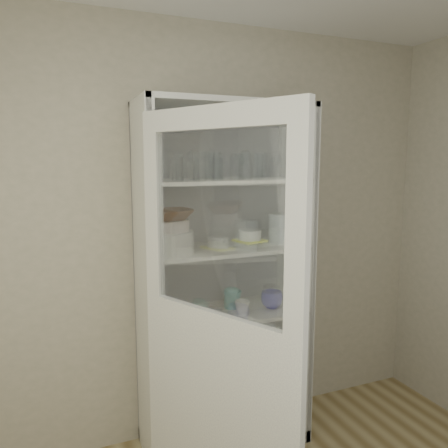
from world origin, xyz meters
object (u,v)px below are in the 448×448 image
object	(u,v)px
cream_dish	(212,368)
cupboard_door	(217,360)
goblet_3	(277,165)
white_canister	(157,308)
yellow_trivet	(250,241)
mug_blue	(272,300)
goblet_0	(156,164)
cream_bowl	(171,226)
mug_teal	(232,299)
glass_platter	(250,243)
pantry_cabinet	(220,295)
plate_stack_front	(171,243)
terracotta_bowl	(171,215)
goblet_1	(194,163)
mug_white	(242,308)
measuring_cups	(211,312)
tin_box	(268,361)
grey_bowl_stack	(280,228)
goblet_2	(245,163)
teal_jar	(232,299)
white_ramekin	(250,235)
plate_stack_back	(163,241)

from	to	relation	value
cream_dish	cupboard_door	bearing A→B (deg)	-108.86
goblet_3	white_canister	distance (m)	1.16
yellow_trivet	mug_blue	xyz separation A→B (m)	(0.13, -0.06, -0.37)
goblet_0	cream_bowl	world-z (taller)	goblet_0
goblet_3	mug_teal	size ratio (longest dim) A/B	1.40
white_canister	yellow_trivet	bearing A→B (deg)	-1.41
goblet_0	goblet_3	world-z (taller)	goblet_0
glass_platter	pantry_cabinet	bearing A→B (deg)	158.07
mug_blue	mug_teal	xyz separation A→B (m)	(-0.22, 0.11, -0.00)
plate_stack_front	terracotta_bowl	distance (m)	0.15
terracotta_bowl	goblet_1	bearing A→B (deg)	39.14
goblet_0	cream_bowl	xyz separation A→B (m)	(0.04, -0.15, -0.33)
goblet_3	mug_teal	world-z (taller)	goblet_3
goblet_1	mug_blue	bearing A→B (deg)	-16.38
goblet_1	cream_dish	bearing A→B (deg)	-38.18
goblet_1	mug_white	size ratio (longest dim) A/B	2.05
goblet_3	measuring_cups	distance (m)	1.01
pantry_cabinet	tin_box	size ratio (longest dim) A/B	11.83
pantry_cabinet	grey_bowl_stack	world-z (taller)	pantry_cabinet
goblet_1	terracotta_bowl	distance (m)	0.37
mug_blue	mug_white	distance (m)	0.22
goblet_1	mug_teal	size ratio (longest dim) A/B	1.66
goblet_3	grey_bowl_stack	bearing A→B (deg)	-108.37
pantry_cabinet	goblet_2	world-z (taller)	pantry_cabinet
mug_blue	teal_jar	bearing A→B (deg)	177.06
goblet_3	goblet_1	bearing A→B (deg)	-176.48
plate_stack_front	white_ramekin	xyz separation A→B (m)	(0.52, 0.08, -0.00)
terracotta_bowl	white_ramekin	bearing A→B (deg)	8.61
white_ramekin	plate_stack_front	bearing A→B (deg)	-171.39
mug_teal	white_ramekin	bearing A→B (deg)	-47.22
white_canister	tin_box	distance (m)	0.84
terracotta_bowl	mug_blue	world-z (taller)	terracotta_bowl
plate_stack_back	goblet_3	bearing A→B (deg)	-2.10
teal_jar	yellow_trivet	bearing A→B (deg)	-20.69
pantry_cabinet	mug_blue	world-z (taller)	pantry_cabinet
glass_platter	yellow_trivet	xyz separation A→B (m)	(0.00, 0.00, 0.01)
white_ramekin	goblet_3	bearing A→B (deg)	24.48
cupboard_door	glass_platter	size ratio (longest dim) A/B	5.99
cream_bowl	white_ramekin	xyz separation A→B (m)	(0.52, 0.08, -0.10)
pantry_cabinet	goblet_3	bearing A→B (deg)	5.87
cupboard_door	goblet_0	bearing A→B (deg)	160.15
goblet_3	tin_box	xyz separation A→B (m)	(-0.10, -0.12, -1.25)
cream_dish	goblet_0	bearing A→B (deg)	169.01
glass_platter	grey_bowl_stack	bearing A→B (deg)	-4.56
cupboard_door	goblet_1	distance (m)	1.13
yellow_trivet	measuring_cups	world-z (taller)	yellow_trivet
white_ramekin	measuring_cups	distance (m)	0.52
grey_bowl_stack	mug_white	world-z (taller)	grey_bowl_stack
cupboard_door	cream_bowl	size ratio (longest dim) A/B	10.06
pantry_cabinet	measuring_cups	bearing A→B (deg)	-134.10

